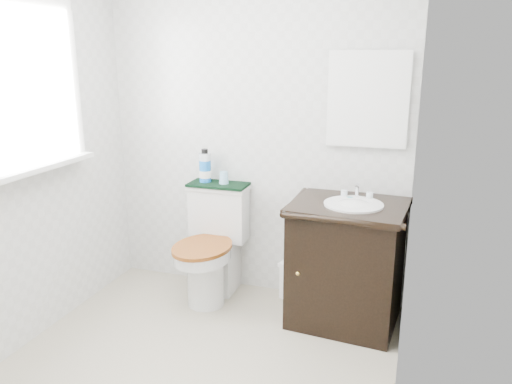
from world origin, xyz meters
The scene contains 13 objects.
floor centered at (0.00, 0.00, 0.00)m, with size 2.40×2.40×0.00m, color #B0AA8D.
wall_back centered at (0.00, 1.20, 1.20)m, with size 2.40×2.40×0.00m, color silver.
wall_left centered at (-1.10, 0.00, 1.20)m, with size 2.40×2.40×0.00m, color silver.
wall_right centered at (1.10, 0.00, 1.20)m, with size 2.40×2.40×0.00m, color silver.
window centered at (-1.07, 0.25, 1.55)m, with size 0.02×0.70×0.90m, color white.
mirror centered at (0.78, 1.18, 1.45)m, with size 0.50×0.02×0.60m, color silver.
toilet centered at (-0.24, 0.97, 0.36)m, with size 0.44×0.64×0.81m.
vanity centered at (0.73, 0.90, 0.43)m, with size 0.76×0.67×0.92m.
trash_bin centered at (0.33, 1.10, 0.14)m, with size 0.23×0.21×0.28m.
towel centered at (-0.24, 1.09, 0.82)m, with size 0.43×0.22×0.02m, color black.
mouthwash_bottle centered at (-0.35, 1.10, 0.94)m, with size 0.08×0.08×0.24m.
cup centered at (-0.20, 1.10, 0.87)m, with size 0.07×0.07×0.09m, color #89C0E1.
soap_bar centered at (0.72, 1.00, 0.83)m, with size 0.06×0.04×0.02m, color teal.
Camera 1 is at (1.10, -2.16, 1.73)m, focal length 35.00 mm.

